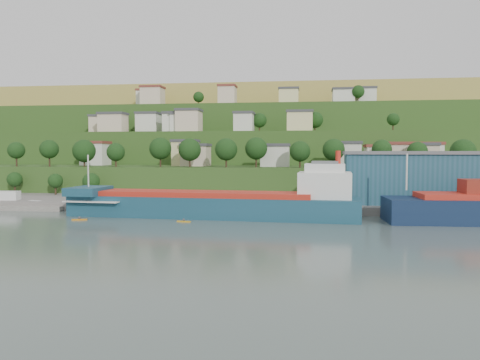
% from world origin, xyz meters
% --- Properties ---
extents(ground, '(500.00, 500.00, 0.00)m').
position_xyz_m(ground, '(0.00, 0.00, 0.00)').
color(ground, '#485850').
rests_on(ground, ground).
extents(quay, '(220.00, 26.00, 4.00)m').
position_xyz_m(quay, '(20.00, 28.00, 0.00)').
color(quay, slate).
rests_on(quay, ground).
extents(pebble_beach, '(40.00, 18.00, 2.40)m').
position_xyz_m(pebble_beach, '(-55.00, 22.00, 0.00)').
color(pebble_beach, slate).
rests_on(pebble_beach, ground).
extents(hillside, '(360.00, 210.72, 96.00)m').
position_xyz_m(hillside, '(-0.00, 168.68, 0.08)').
color(hillside, '#284719').
rests_on(hillside, ground).
extents(cargo_ship_near, '(65.62, 14.18, 16.73)m').
position_xyz_m(cargo_ship_near, '(5.57, 8.90, 2.67)').
color(cargo_ship_near, '#143D4E').
rests_on(cargo_ship_near, ground).
extents(warehouse, '(31.99, 20.66, 12.80)m').
position_xyz_m(warehouse, '(49.51, 27.04, 8.43)').
color(warehouse, '#1D4958').
rests_on(warehouse, quay).
extents(caravan, '(6.99, 3.50, 3.14)m').
position_xyz_m(caravan, '(-53.37, 19.46, 2.77)').
color(caravan, silver).
rests_on(caravan, pebble_beach).
extents(dinghy, '(4.31, 2.89, 0.81)m').
position_xyz_m(dinghy, '(-44.95, 18.95, 1.60)').
color(dinghy, silver).
rests_on(dinghy, pebble_beach).
extents(kayak_orange, '(3.23, 1.33, 0.80)m').
position_xyz_m(kayak_orange, '(-23.61, 0.61, 0.24)').
color(kayak_orange, orange).
rests_on(kayak_orange, ground).
extents(kayak_yellow, '(3.01, 1.00, 0.74)m').
position_xyz_m(kayak_yellow, '(-0.78, 0.93, 0.22)').
color(kayak_yellow, gold).
rests_on(kayak_yellow, ground).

